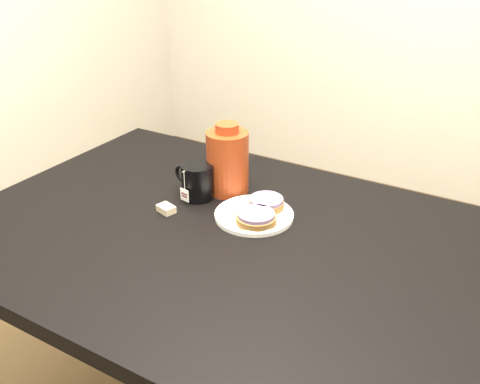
{
  "coord_description": "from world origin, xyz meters",
  "views": [
    {
      "loc": [
        0.54,
        -0.92,
        1.42
      ],
      "look_at": [
        -0.07,
        0.1,
        0.81
      ],
      "focal_mm": 40.0,
      "sensor_mm": 36.0,
      "label": 1
    }
  ],
  "objects_px": {
    "plate": "(254,214)",
    "bagel_front": "(256,218)",
    "bagel_back": "(266,203)",
    "bagel_package": "(228,161)",
    "mug": "(197,181)",
    "table": "(243,268)",
    "teabag_pouch": "(166,209)"
  },
  "relations": [
    {
      "from": "table",
      "to": "teabag_pouch",
      "type": "distance_m",
      "value": 0.25
    },
    {
      "from": "plate",
      "to": "bagel_front",
      "type": "relative_size",
      "value": 1.45
    },
    {
      "from": "bagel_back",
      "to": "bagel_front",
      "type": "relative_size",
      "value": 0.67
    },
    {
      "from": "bagel_back",
      "to": "bagel_package",
      "type": "relative_size",
      "value": 0.47
    },
    {
      "from": "table",
      "to": "mug",
      "type": "distance_m",
      "value": 0.28
    },
    {
      "from": "bagel_front",
      "to": "teabag_pouch",
      "type": "relative_size",
      "value": 3.03
    },
    {
      "from": "bagel_back",
      "to": "teabag_pouch",
      "type": "distance_m",
      "value": 0.26
    },
    {
      "from": "table",
      "to": "bagel_back",
      "type": "xyz_separation_m",
      "value": [
        -0.02,
        0.14,
        0.11
      ]
    },
    {
      "from": "bagel_back",
      "to": "teabag_pouch",
      "type": "height_order",
      "value": "bagel_back"
    },
    {
      "from": "bagel_front",
      "to": "mug",
      "type": "relative_size",
      "value": 1.01
    },
    {
      "from": "bagel_package",
      "to": "mug",
      "type": "bearing_deg",
      "value": -123.58
    },
    {
      "from": "teabag_pouch",
      "to": "bagel_package",
      "type": "relative_size",
      "value": 0.23
    },
    {
      "from": "table",
      "to": "plate",
      "type": "xyz_separation_m",
      "value": [
        -0.03,
        0.1,
        0.09
      ]
    },
    {
      "from": "plate",
      "to": "mug",
      "type": "height_order",
      "value": "mug"
    },
    {
      "from": "plate",
      "to": "bagel_front",
      "type": "bearing_deg",
      "value": -54.16
    },
    {
      "from": "teabag_pouch",
      "to": "bagel_package",
      "type": "bearing_deg",
      "value": 68.5
    },
    {
      "from": "table",
      "to": "plate",
      "type": "height_order",
      "value": "plate"
    },
    {
      "from": "bagel_back",
      "to": "bagel_front",
      "type": "bearing_deg",
      "value": -79.19
    },
    {
      "from": "table",
      "to": "teabag_pouch",
      "type": "bearing_deg",
      "value": 177.42
    },
    {
      "from": "bagel_front",
      "to": "mug",
      "type": "height_order",
      "value": "mug"
    },
    {
      "from": "bagel_back",
      "to": "mug",
      "type": "xyz_separation_m",
      "value": [
        -0.2,
        -0.03,
        0.02
      ]
    },
    {
      "from": "bagel_front",
      "to": "teabag_pouch",
      "type": "bearing_deg",
      "value": -166.82
    },
    {
      "from": "bagel_front",
      "to": "teabag_pouch",
      "type": "distance_m",
      "value": 0.24
    },
    {
      "from": "bagel_front",
      "to": "mug",
      "type": "bearing_deg",
      "value": 165.77
    },
    {
      "from": "mug",
      "to": "bagel_package",
      "type": "distance_m",
      "value": 0.1
    },
    {
      "from": "bagel_back",
      "to": "teabag_pouch",
      "type": "bearing_deg",
      "value": -148.41
    },
    {
      "from": "table",
      "to": "mug",
      "type": "height_order",
      "value": "mug"
    },
    {
      "from": "teabag_pouch",
      "to": "bagel_front",
      "type": "bearing_deg",
      "value": 13.18
    },
    {
      "from": "mug",
      "to": "table",
      "type": "bearing_deg",
      "value": -18.61
    },
    {
      "from": "table",
      "to": "bagel_package",
      "type": "relative_size",
      "value": 7.18
    },
    {
      "from": "plate",
      "to": "bagel_package",
      "type": "relative_size",
      "value": 1.02
    },
    {
      "from": "bagel_package",
      "to": "plate",
      "type": "bearing_deg",
      "value": -34.18
    }
  ]
}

